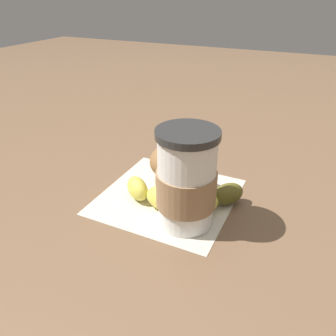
{
  "coord_description": "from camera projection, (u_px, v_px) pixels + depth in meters",
  "views": [
    {
      "loc": [
        -0.19,
        0.41,
        0.31
      ],
      "look_at": [
        0.0,
        0.0,
        0.05
      ],
      "focal_mm": 35.0,
      "sensor_mm": 36.0,
      "label": 1
    }
  ],
  "objects": [
    {
      "name": "ground_plane",
      "position": [
        168.0,
        196.0,
        0.55
      ],
      "size": [
        3.0,
        3.0,
        0.0
      ],
      "primitive_type": "plane",
      "color": "brown"
    },
    {
      "name": "paper_napkin",
      "position": [
        168.0,
        196.0,
        0.55
      ],
      "size": [
        0.21,
        0.21,
        0.0
      ],
      "primitive_type": "cube",
      "rotation": [
        0.0,
        0.0,
        -0.01
      ],
      "color": "beige",
      "rests_on": "ground_plane"
    },
    {
      "name": "coffee_cup",
      "position": [
        186.0,
        181.0,
        0.46
      ],
      "size": [
        0.09,
        0.09,
        0.14
      ],
      "color": "white",
      "rests_on": "paper_napkin"
    },
    {
      "name": "muffin",
      "position": [
        176.0,
        168.0,
        0.53
      ],
      "size": [
        0.09,
        0.09,
        0.09
      ],
      "color": "beige",
      "rests_on": "paper_napkin"
    },
    {
      "name": "banana",
      "position": [
        181.0,
        196.0,
        0.51
      ],
      "size": [
        0.2,
        0.11,
        0.04
      ],
      "color": "#D6CC4C",
      "rests_on": "paper_napkin"
    }
  ]
}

